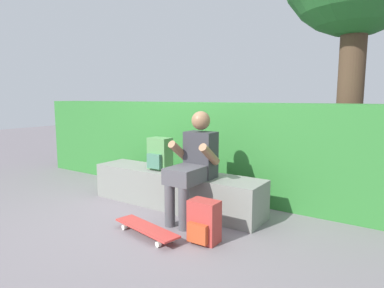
# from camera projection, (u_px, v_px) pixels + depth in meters

# --- Properties ---
(ground_plane) EXTENTS (24.00, 24.00, 0.00)m
(ground_plane) POSITION_uv_depth(u_px,v_px,m) (159.00, 213.00, 3.90)
(ground_plane) COLOR slate
(bench_main) EXTENTS (2.28, 0.49, 0.45)m
(bench_main) POSITION_uv_depth(u_px,v_px,m) (175.00, 189.00, 4.12)
(bench_main) COLOR gray
(bench_main) RESTS_ON ground
(person_skater) EXTENTS (0.49, 0.62, 1.20)m
(person_skater) POSITION_uv_depth(u_px,v_px,m) (194.00, 162.00, 3.64)
(person_skater) COLOR #333338
(person_skater) RESTS_ON ground
(skateboard_near_person) EXTENTS (0.82, 0.36, 0.09)m
(skateboard_near_person) POSITION_uv_depth(u_px,v_px,m) (146.00, 228.00, 3.26)
(skateboard_near_person) COLOR #BC3833
(skateboard_near_person) RESTS_ON ground
(backpack_on_bench) EXTENTS (0.28, 0.23, 0.40)m
(backpack_on_bench) POSITION_uv_depth(u_px,v_px,m) (160.00, 154.00, 4.17)
(backpack_on_bench) COLOR #51894C
(backpack_on_bench) RESTS_ON bench_main
(backpack_on_ground) EXTENTS (0.28, 0.23, 0.40)m
(backpack_on_ground) POSITION_uv_depth(u_px,v_px,m) (204.00, 222.00, 3.11)
(backpack_on_ground) COLOR #B23833
(backpack_on_ground) RESTS_ON ground
(hedge_row) EXTENTS (5.85, 0.50, 1.28)m
(hedge_row) POSITION_uv_depth(u_px,v_px,m) (190.00, 146.00, 4.91)
(hedge_row) COLOR #2F7731
(hedge_row) RESTS_ON ground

